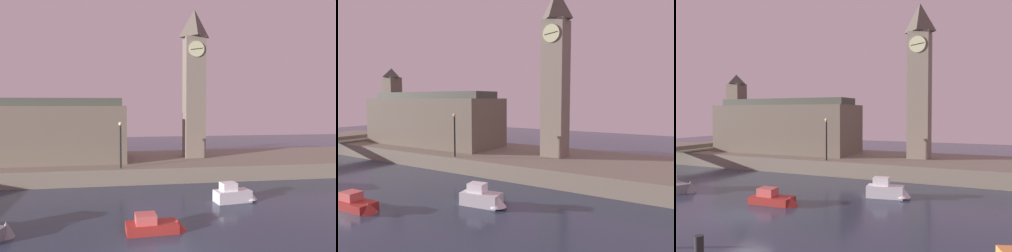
{
  "view_description": "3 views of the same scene",
  "coord_description": "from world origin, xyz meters",
  "views": [
    {
      "loc": [
        -2.09,
        -15.66,
        7.35
      ],
      "look_at": [
        3.05,
        17.89,
        5.18
      ],
      "focal_mm": 35.06,
      "sensor_mm": 36.0,
      "label": 1
    },
    {
      "loc": [
        19.27,
        -9.23,
        7.21
      ],
      "look_at": [
        3.32,
        16.0,
        4.69
      ],
      "focal_mm": 34.33,
      "sensor_mm": 36.0,
      "label": 2
    },
    {
      "loc": [
        14.29,
        -17.64,
        6.31
      ],
      "look_at": [
        -1.04,
        17.25,
        4.93
      ],
      "focal_mm": 38.16,
      "sensor_mm": 36.0,
      "label": 3
    }
  ],
  "objects": [
    {
      "name": "boat_ferry_white",
      "position": [
        6.7,
        7.85,
        0.55
      ],
      "size": [
        3.44,
        1.64,
        1.49
      ],
      "color": "silver",
      "rests_on": "ground"
    },
    {
      "name": "boat_dinghy_red",
      "position": [
        0.2,
        2.87,
        0.35
      ],
      "size": [
        3.72,
        1.61,
        1.17
      ],
      "color": "maroon",
      "rests_on": "ground"
    },
    {
      "name": "streetlamp",
      "position": [
        -1.87,
        14.69,
        4.15
      ],
      "size": [
        0.36,
        0.36,
        4.31
      ],
      "color": "black",
      "rests_on": "far_embankment"
    },
    {
      "name": "far_embankment",
      "position": [
        0.0,
        20.0,
        0.75
      ],
      "size": [
        70.0,
        12.0,
        1.5
      ],
      "primitive_type": "cube",
      "color": "slate",
      "rests_on": "ground"
    },
    {
      "name": "parliament_hall",
      "position": [
        -10.35,
        19.96,
        4.71
      ],
      "size": [
        17.62,
        6.75,
        9.9
      ],
      "color": "#6B6051",
      "rests_on": "far_embankment"
    },
    {
      "name": "clock_tower",
      "position": [
        6.37,
        20.31,
        9.96
      ],
      "size": [
        2.43,
        2.47,
        16.39
      ],
      "color": "slate",
      "rests_on": "far_embankment"
    },
    {
      "name": "ground_plane",
      "position": [
        0.0,
        0.0,
        0.0
      ],
      "size": [
        120.0,
        120.0,
        0.0
      ],
      "primitive_type": "plane",
      "color": "#2D384C"
    }
  ]
}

